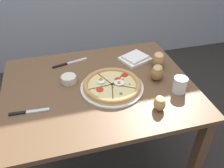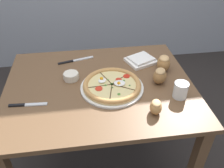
# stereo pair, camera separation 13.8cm
# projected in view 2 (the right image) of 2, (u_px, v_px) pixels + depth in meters

# --- Properties ---
(ground_plane) EXTENTS (12.00, 12.00, 0.00)m
(ground_plane) POSITION_uv_depth(u_px,v_px,m) (102.00, 160.00, 1.88)
(ground_plane) COLOR #2D2826
(dining_table) EXTENTS (1.13, 0.90, 0.75)m
(dining_table) POSITION_uv_depth(u_px,v_px,m) (100.00, 98.00, 1.50)
(dining_table) COLOR brown
(dining_table) RESTS_ON ground_plane
(pizza) EXTENTS (0.37, 0.37, 0.05)m
(pizza) POSITION_uv_depth(u_px,v_px,m) (112.00, 85.00, 1.39)
(pizza) COLOR white
(pizza) RESTS_ON dining_table
(ramekin_bowl) EXTENTS (0.10, 0.10, 0.04)m
(ramekin_bowl) POSITION_uv_depth(u_px,v_px,m) (71.00, 76.00, 1.46)
(ramekin_bowl) COLOR silver
(ramekin_bowl) RESTS_ON dining_table
(napkin_folded) EXTENTS (0.23, 0.21, 0.04)m
(napkin_folded) POSITION_uv_depth(u_px,v_px,m) (141.00, 60.00, 1.63)
(napkin_folded) COLOR white
(napkin_folded) RESTS_ON dining_table
(bread_piece_near) EXTENTS (0.08, 0.10, 0.07)m
(bread_piece_near) POSITION_uv_depth(u_px,v_px,m) (156.00, 107.00, 1.21)
(bread_piece_near) COLOR #B27F47
(bread_piece_near) RESTS_ON dining_table
(bread_piece_mid) EXTENTS (0.12, 0.13, 0.09)m
(bread_piece_mid) POSITION_uv_depth(u_px,v_px,m) (160.00, 76.00, 1.42)
(bread_piece_mid) COLOR olive
(bread_piece_mid) RESTS_ON dining_table
(bread_piece_far) EXTENTS (0.12, 0.14, 0.10)m
(bread_piece_far) POSITION_uv_depth(u_px,v_px,m) (164.00, 63.00, 1.53)
(bread_piece_far) COLOR #A3703D
(bread_piece_far) RESTS_ON dining_table
(knife_main) EXTENTS (0.21, 0.03, 0.01)m
(knife_main) POSITION_uv_depth(u_px,v_px,m) (27.00, 105.00, 1.27)
(knife_main) COLOR silver
(knife_main) RESTS_ON dining_table
(knife_spare) EXTENTS (0.25, 0.08, 0.01)m
(knife_spare) POSITION_uv_depth(u_px,v_px,m) (75.00, 60.00, 1.65)
(knife_spare) COLOR silver
(knife_spare) RESTS_ON dining_table
(water_glass) EXTENTS (0.08, 0.08, 0.09)m
(water_glass) POSITION_uv_depth(u_px,v_px,m) (180.00, 91.00, 1.31)
(water_glass) COLOR white
(water_glass) RESTS_ON dining_table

